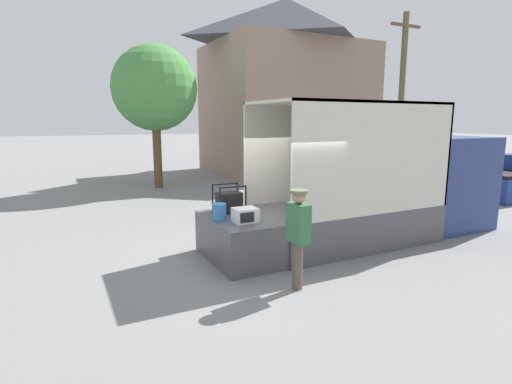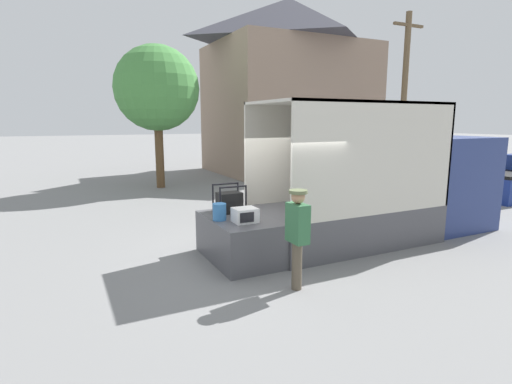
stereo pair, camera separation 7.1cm
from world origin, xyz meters
The scene contains 10 objects.
ground_plane centered at (0.00, 0.00, 0.00)m, with size 160.00×160.00×0.00m, color gray.
box_truck centered at (3.85, 0.00, 1.05)m, with size 6.57×2.16×3.32m.
tailgate_deck centered at (-0.62, 0.00, 0.46)m, with size 1.24×2.05×0.91m, color #4C4C51.
microwave centered at (-0.67, -0.41, 1.06)m, with size 0.46×0.40×0.29m.
portable_generator centered at (-0.60, 0.52, 1.15)m, with size 0.64×0.48×0.62m.
orange_bucket centered at (-1.06, -0.03, 1.08)m, with size 0.28×0.28×0.34m.
worker_person centered at (-0.33, -1.84, 1.09)m, with size 0.32×0.44×1.76m.
house_backdrop centered at (8.06, 12.70, 4.85)m, with size 8.64×7.08×9.52m.
utility_pole centered at (11.25, 7.15, 4.11)m, with size 1.80×0.28×7.91m.
street_tree centered at (0.01, 10.01, 4.23)m, with size 3.58×3.58×6.05m.
Camera 1 is at (-3.93, -7.40, 2.90)m, focal length 28.00 mm.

